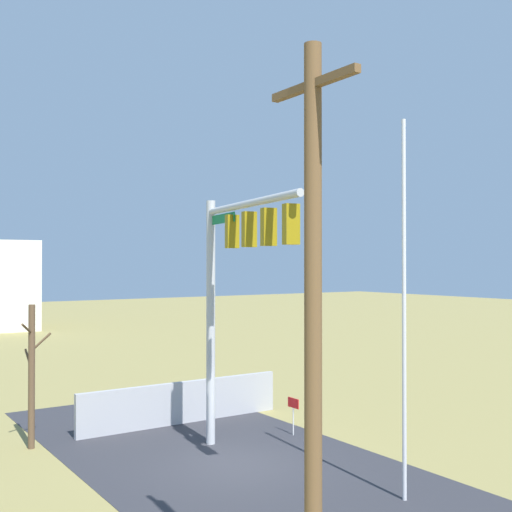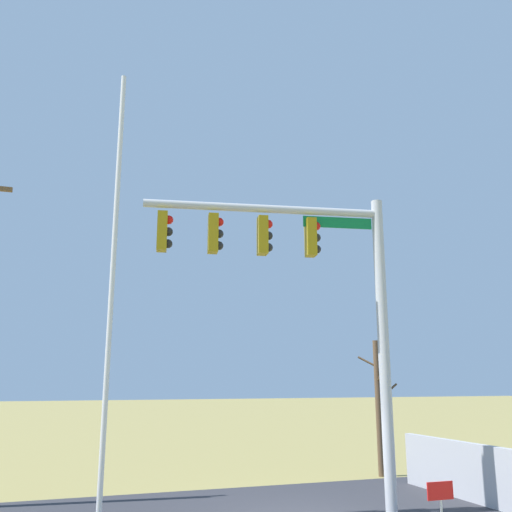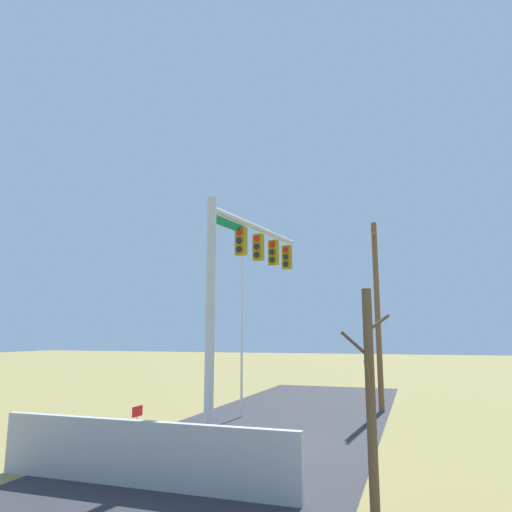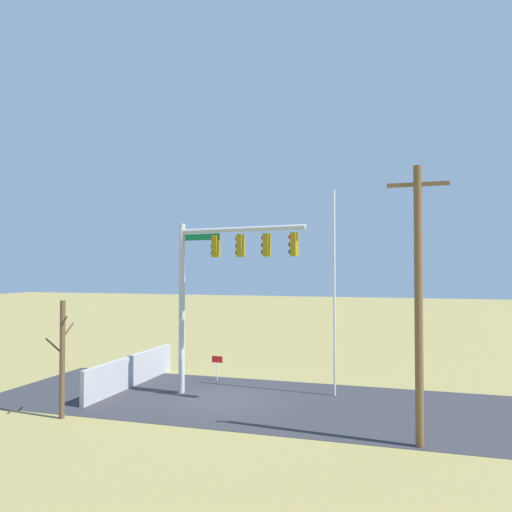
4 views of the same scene
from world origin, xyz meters
The scene contains 5 objects.
retaining_fence centered at (4.96, -0.88, 0.73)m, with size 0.20×7.70×1.46m, color #A8A8AD.
signal_mast centered at (0.38, -0.11, 5.44)m, with size 6.03×1.27×7.62m.
flagpole centered at (-4.50, -1.91, 4.56)m, with size 0.10×0.10×9.11m, color silver.
bare_tree centered at (4.81, 4.36, 2.25)m, with size 1.27×1.02×4.39m.
open_sign centered at (1.52, -3.18, 0.91)m, with size 0.56×0.04×1.22m.
Camera 2 is at (-5.24, -12.46, 3.06)m, focal length 38.90 mm.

